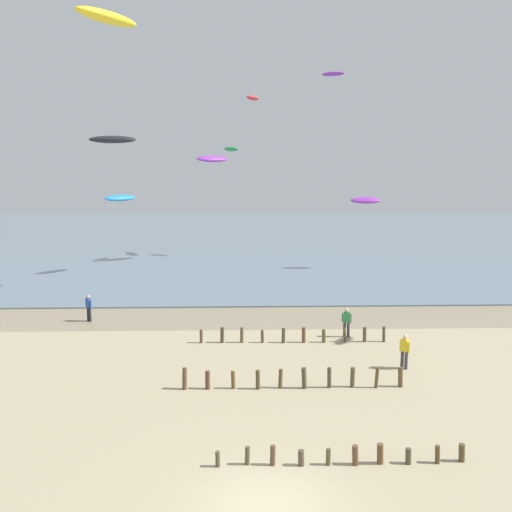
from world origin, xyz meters
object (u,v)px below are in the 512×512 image
at_px(kite_aloft_2, 112,139).
at_px(kite_aloft_7, 253,98).
at_px(kite_aloft_0, 212,159).
at_px(kite_aloft_5, 231,149).
at_px(kite_aloft_9, 333,74).
at_px(person_by_waterline, 405,350).
at_px(kite_aloft_3, 366,200).
at_px(kite_aloft_4, 107,17).
at_px(person_mid_beach, 89,307).
at_px(person_nearest_camera, 347,321).
at_px(kite_aloft_1, 120,198).

height_order(kite_aloft_2, kite_aloft_7, kite_aloft_7).
height_order(kite_aloft_0, kite_aloft_5, kite_aloft_5).
bearing_deg(kite_aloft_9, person_by_waterline, -68.12).
bearing_deg(kite_aloft_3, kite_aloft_5, -34.42).
bearing_deg(kite_aloft_4, kite_aloft_7, 19.25).
height_order(kite_aloft_2, kite_aloft_5, kite_aloft_2).
bearing_deg(person_mid_beach, person_nearest_camera, -12.88).
xyz_separation_m(person_mid_beach, kite_aloft_9, (18.96, 23.54, 17.78)).
distance_m(person_nearest_camera, kite_aloft_9, 32.60).
bearing_deg(person_nearest_camera, kite_aloft_4, -161.58).
bearing_deg(kite_aloft_3, kite_aloft_0, -19.90).
bearing_deg(person_by_waterline, person_nearest_camera, 110.53).
distance_m(kite_aloft_3, kite_aloft_9, 14.21).
relative_size(person_nearest_camera, person_mid_beach, 1.00).
bearing_deg(person_nearest_camera, kite_aloft_0, 109.46).
bearing_deg(kite_aloft_3, kite_aloft_2, 18.21).
distance_m(kite_aloft_3, kite_aloft_4, 31.44).
xyz_separation_m(person_nearest_camera, kite_aloft_0, (-8.87, 25.11, 9.35)).
relative_size(person_mid_beach, person_by_waterline, 1.00).
bearing_deg(kite_aloft_7, person_nearest_camera, -146.80).
xyz_separation_m(kite_aloft_3, kite_aloft_7, (-10.29, 4.48, 9.57)).
bearing_deg(kite_aloft_0, kite_aloft_7, -38.27).
xyz_separation_m(person_nearest_camera, person_mid_beach, (-15.69, 3.59, 0.00)).
bearing_deg(person_nearest_camera, kite_aloft_3, 74.96).
xyz_separation_m(person_by_waterline, kite_aloft_2, (-17.72, 17.86, 10.74)).
bearing_deg(kite_aloft_7, kite_aloft_3, -91.47).
bearing_deg(kite_aloft_5, kite_aloft_2, 122.52).
xyz_separation_m(kite_aloft_1, kite_aloft_5, (9.71, 9.51, 4.47)).
height_order(kite_aloft_0, kite_aloft_2, kite_aloft_2).
bearing_deg(person_by_waterline, kite_aloft_5, 104.93).
relative_size(person_mid_beach, kite_aloft_7, 0.67).
distance_m(person_mid_beach, kite_aloft_4, 17.63).
bearing_deg(kite_aloft_4, person_mid_beach, 58.91).
bearing_deg(person_nearest_camera, kite_aloft_7, 101.17).
distance_m(person_nearest_camera, kite_aloft_4, 20.03).
distance_m(kite_aloft_0, kite_aloft_5, 3.94).
distance_m(person_nearest_camera, kite_aloft_1, 25.97).
bearing_deg(person_by_waterline, kite_aloft_9, 87.54).
distance_m(kite_aloft_4, kite_aloft_7, 29.56).
bearing_deg(person_mid_beach, kite_aloft_4, -64.41).
distance_m(kite_aloft_1, kite_aloft_5, 14.31).
height_order(person_by_waterline, kite_aloft_1, kite_aloft_1).
height_order(person_by_waterline, kite_aloft_2, kite_aloft_2).
distance_m(kite_aloft_3, kite_aloft_7, 14.74).
bearing_deg(kite_aloft_7, kite_aloft_1, 137.72).
bearing_deg(kite_aloft_5, kite_aloft_0, 123.17).
height_order(person_mid_beach, kite_aloft_2, kite_aloft_2).
distance_m(person_nearest_camera, person_mid_beach, 16.10).
height_order(person_by_waterline, kite_aloft_4, kite_aloft_4).
bearing_deg(kite_aloft_3, kite_aloft_1, 2.35).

